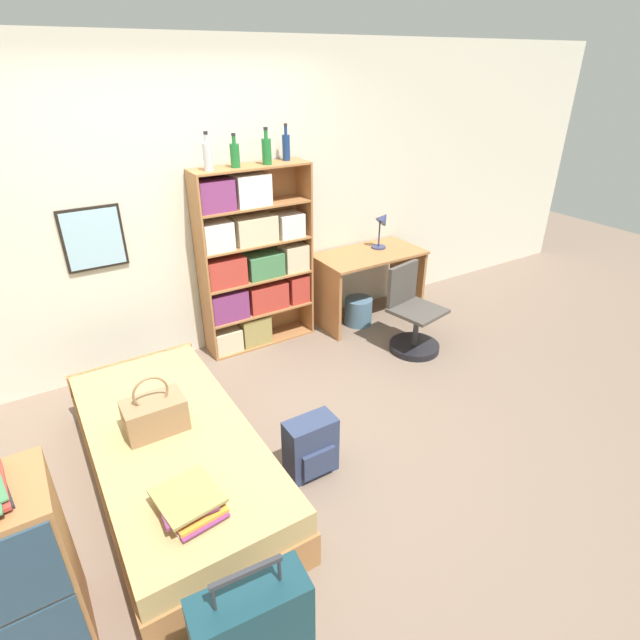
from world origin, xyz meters
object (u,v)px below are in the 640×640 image
at_px(bookcase, 252,264).
at_px(backpack, 311,447).
at_px(book_stack_on_bed, 189,501).
at_px(bottle_brown, 235,155).
at_px(desk_lamp, 383,224).
at_px(waste_bin, 358,311).
at_px(bottle_blue, 286,146).
at_px(bottle_green, 208,156).
at_px(bed, 174,455).
at_px(handbag, 155,414).
at_px(desk_chair, 412,324).
at_px(desk, 368,274).
at_px(bottle_clear, 267,150).

bearing_deg(bookcase, backpack, -103.80).
height_order(book_stack_on_bed, bottle_brown, bottle_brown).
xyz_separation_m(bottle_brown, desk_lamp, (1.49, -0.06, -0.78)).
height_order(desk_lamp, waste_bin, desk_lamp).
bearing_deg(bottle_blue, book_stack_on_bed, -129.85).
relative_size(bottle_blue, desk_lamp, 0.78).
distance_m(bottle_brown, desk_lamp, 1.68).
distance_m(bookcase, bottle_blue, 1.04).
xyz_separation_m(book_stack_on_bed, backpack, (0.86, 0.25, -0.25)).
distance_m(bottle_green, desk_lamp, 1.89).
bearing_deg(waste_bin, bottle_green, 172.86).
bearing_deg(book_stack_on_bed, bed, 82.32).
bearing_deg(handbag, bottle_brown, 47.24).
height_order(bottle_blue, desk_chair, bottle_blue).
bearing_deg(desk, bottle_brown, 174.39).
xyz_separation_m(bottle_green, desk_chair, (1.50, -0.83, -1.51)).
bearing_deg(bottle_brown, bottle_blue, 7.32).
bearing_deg(bottle_clear, handbag, -139.10).
relative_size(bottle_blue, desk, 0.28).
height_order(handbag, desk, handbag).
distance_m(bookcase, desk, 1.25).
xyz_separation_m(bed, backpack, (0.77, -0.40, 0.01)).
bearing_deg(book_stack_on_bed, desk_chair, 24.37).
xyz_separation_m(bed, bottle_green, (0.88, 1.30, 1.56)).
height_order(bookcase, waste_bin, bookcase).
relative_size(bottle_brown, waste_bin, 0.93).
relative_size(bookcase, desk_chair, 2.06).
xyz_separation_m(bottle_clear, desk, (1.02, -0.11, -1.26)).
xyz_separation_m(book_stack_on_bed, bottle_brown, (1.20, 1.96, 1.30)).
distance_m(book_stack_on_bed, bookcase, 2.39).
relative_size(bottle_green, bottle_blue, 0.98).
bearing_deg(desk_lamp, bed, -154.13).
bearing_deg(book_stack_on_bed, backpack, 16.05).
height_order(book_stack_on_bed, desk_lamp, desk_lamp).
bearing_deg(bottle_blue, desk, -13.48).
bearing_deg(desk_lamp, handbag, -155.57).
height_order(bed, bottle_clear, bottle_clear).
bearing_deg(bottle_brown, book_stack_on_bed, -121.37).
distance_m(bottle_blue, desk, 1.51).
bearing_deg(bottle_blue, bottle_clear, -160.32).
distance_m(bottle_clear, desk, 1.63).
xyz_separation_m(book_stack_on_bed, bottle_blue, (1.69, 2.03, 1.31)).
bearing_deg(bottle_clear, backpack, -109.72).
xyz_separation_m(bottle_green, waste_bin, (1.37, -0.17, -1.62)).
xyz_separation_m(desk, backpack, (-1.63, -1.59, -0.29)).
distance_m(bottle_clear, desk_lamp, 1.46).
bearing_deg(desk_chair, bed, -168.81).
distance_m(handbag, bottle_brown, 2.12).
distance_m(bookcase, desk_chair, 1.56).
bearing_deg(handbag, book_stack_on_bed, -92.36).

